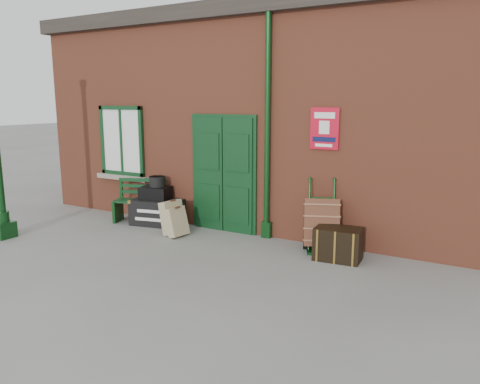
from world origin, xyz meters
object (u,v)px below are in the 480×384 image
Objects in this scene: porter_trolley at (321,224)px; houdini_trunk at (158,212)px; bench at (151,200)px; dark_trunk at (338,244)px.

houdini_trunk is at bearing 158.10° from porter_trolley.
bench is 1.30× the size of porter_trolley.
bench is at bearing 145.80° from houdini_trunk.
porter_trolley reaches higher than bench.
bench is 3.76m from porter_trolley.
houdini_trunk is (0.26, -0.10, -0.20)m from bench.
porter_trolley is (3.50, 0.06, 0.20)m from houdini_trunk.
dark_trunk is (4.17, -0.37, -0.20)m from bench.
bench is 4.19m from dark_trunk.
houdini_trunk is at bearing -42.41° from bench.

